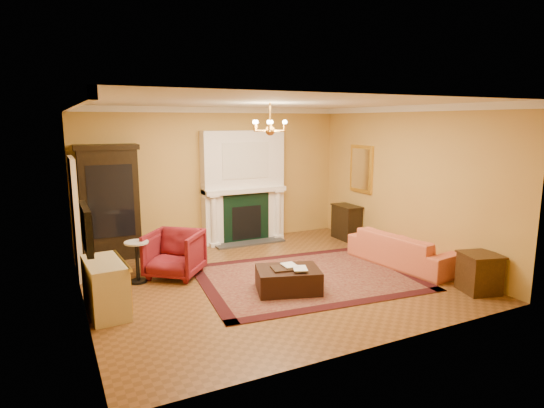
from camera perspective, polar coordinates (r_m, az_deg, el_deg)
floor at (r=8.04m, az=-0.23°, el=-9.39°), size 6.00×5.50×0.02m
ceiling at (r=7.56m, az=-0.24°, el=12.67°), size 6.00×5.50×0.02m
wall_back at (r=10.18m, az=-7.13°, el=3.50°), size 6.00×0.02×3.00m
wall_front at (r=5.37m, az=12.93°, el=-2.92°), size 6.00×0.02×3.00m
wall_left at (r=6.90m, az=-23.28°, el=-0.57°), size 0.02×5.50×3.00m
wall_right at (r=9.37m, az=16.53°, el=2.55°), size 0.02×5.50×3.00m
fireplace at (r=10.26m, az=-3.59°, el=1.89°), size 1.90×0.70×2.50m
crown_molding at (r=8.43m, az=-3.18°, el=11.95°), size 6.00×5.50×0.12m
doorway at (r=8.65m, az=-23.40°, el=-1.57°), size 0.08×1.05×2.10m
tv_panel at (r=6.34m, az=-22.28°, el=-2.79°), size 0.09×0.95×0.58m
gilt_mirror at (r=10.39m, az=11.14°, el=4.35°), size 0.06×0.76×1.05m
chandelier at (r=7.56m, az=-0.24°, el=9.62°), size 0.63×0.55×0.53m
oriental_rug at (r=8.08m, az=4.45°, el=-9.17°), size 3.93×3.11×0.01m
china_cabinet at (r=9.47m, az=-19.69°, el=-0.11°), size 1.10×0.52×2.16m
wingback_armchair at (r=8.20m, az=-12.13°, el=-5.86°), size 1.19×1.18×0.90m
pedestal_table at (r=8.04m, az=-16.56°, el=-6.62°), size 0.40×0.40×0.72m
commode at (r=6.98m, az=-20.17°, el=-9.77°), size 0.55×1.06×0.76m
coral_sofa at (r=8.98m, az=16.19°, el=-4.80°), size 0.91×2.22×0.84m
end_table at (r=8.06m, az=24.58°, el=-7.97°), size 0.64×0.64×0.61m
console_table at (r=10.67m, az=9.31°, el=-2.34°), size 0.40×0.69×0.76m
leather_ottoman at (r=7.39m, az=2.04°, el=-9.46°), size 1.16×0.99×0.37m
ottoman_tray at (r=7.31m, az=1.67°, el=-8.06°), size 0.48×0.40×0.03m
book_a at (r=7.27m, az=1.46°, el=-6.85°), size 0.21×0.04×0.28m
book_b at (r=7.16m, az=2.69°, el=-7.10°), size 0.21×0.10×0.29m
topiary_left at (r=9.94m, az=-7.20°, el=3.29°), size 0.18×0.18×0.48m
topiary_right at (r=10.50m, az=0.29°, el=3.51°), size 0.15×0.15×0.40m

